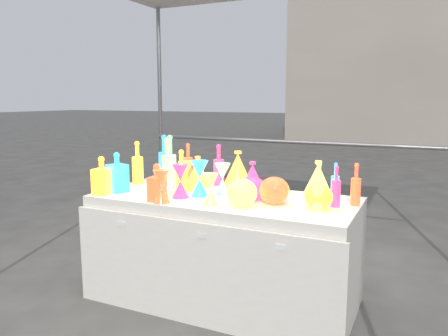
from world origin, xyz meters
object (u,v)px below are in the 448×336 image
at_px(hourglass_0, 162,186).
at_px(display_table, 223,249).
at_px(globe_0, 319,198).
at_px(lampshade_0, 198,171).
at_px(cardboard_box_closed, 246,196).
at_px(decanter_0, 102,175).
at_px(bottle_0, 138,162).

bearing_deg(hourglass_0, display_table, 48.37).
height_order(globe_0, lampshade_0, lampshade_0).
height_order(cardboard_box_closed, hourglass_0, hourglass_0).
relative_size(cardboard_box_closed, lampshade_0, 2.46).
bearing_deg(decanter_0, globe_0, 2.18).
distance_m(decanter_0, lampshade_0, 0.72).
relative_size(decanter_0, globe_0, 1.60).
xyz_separation_m(cardboard_box_closed, decanter_0, (-0.04, -2.59, 0.68)).
height_order(hourglass_0, globe_0, hourglass_0).
xyz_separation_m(display_table, lampshade_0, (-0.34, 0.26, 0.49)).
bearing_deg(display_table, bottle_0, 169.92).
distance_m(cardboard_box_closed, decanter_0, 2.68).
bearing_deg(display_table, globe_0, -5.26).
distance_m(bottle_0, globe_0, 1.51).
relative_size(hourglass_0, globe_0, 1.27).
bearing_deg(cardboard_box_closed, lampshade_0, -62.35).
bearing_deg(lampshade_0, globe_0, -10.41).
bearing_deg(decanter_0, bottle_0, 85.03).
relative_size(decanter_0, lampshade_0, 1.17).
bearing_deg(bottle_0, display_table, -10.08).
xyz_separation_m(bottle_0, hourglass_0, (0.53, -0.47, -0.06)).
bearing_deg(globe_0, bottle_0, 172.07).
xyz_separation_m(display_table, cardboard_box_closed, (-0.77, 2.30, -0.17)).
bearing_deg(display_table, cardboard_box_closed, 108.48).
xyz_separation_m(hourglass_0, lampshade_0, (-0.05, 0.59, 0.01)).
bearing_deg(lampshade_0, bottle_0, -158.88).
height_order(bottle_0, lampshade_0, bottle_0).
bearing_deg(globe_0, lampshade_0, 162.22).
bearing_deg(bottle_0, globe_0, -7.93).
height_order(decanter_0, hourglass_0, decanter_0).
height_order(cardboard_box_closed, decanter_0, decanter_0).
relative_size(display_table, decanter_0, 6.78).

